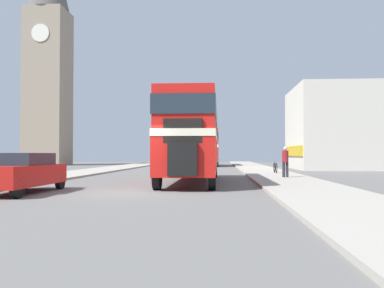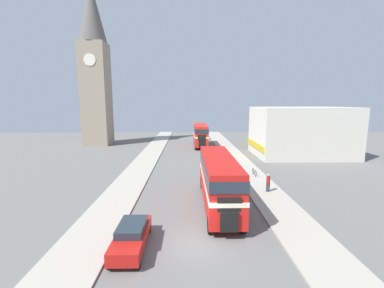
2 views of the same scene
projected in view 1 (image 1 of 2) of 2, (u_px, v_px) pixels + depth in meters
name	position (u px, v px, depth m)	size (l,w,h in m)	color
ground_plane	(129.00, 193.00, 15.54)	(120.00, 120.00, 0.00)	slate
sidewalk_right	(318.00, 192.00, 15.10)	(3.50, 120.00, 0.12)	#A8A093
double_decker_bus	(192.00, 133.00, 21.33)	(2.47, 11.12, 4.09)	red
bus_distant	(208.00, 145.00, 50.57)	(2.47, 9.73, 4.23)	red
car_parked_near	(22.00, 172.00, 15.49)	(1.68, 4.58, 1.46)	red
pedestrian_walking	(285.00, 160.00, 23.93)	(0.35, 0.35, 1.71)	#282833
bicycle_on_pavement	(275.00, 168.00, 29.42)	(0.05, 1.76, 0.78)	black
church_tower	(48.00, 42.00, 55.06)	(5.18, 5.18, 31.07)	gray
shop_building_block	(370.00, 128.00, 40.64)	(14.50, 10.14, 7.76)	beige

